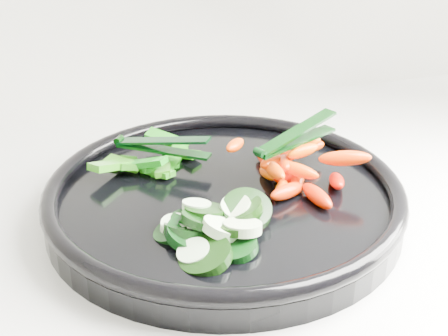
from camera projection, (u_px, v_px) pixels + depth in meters
name	position (u px, v px, depth m)	size (l,w,h in m)	color
veggie_tray	(224.00, 197.00, 0.65)	(0.39, 0.39, 0.04)	black
cucumber_pile	(208.00, 227.00, 0.58)	(0.13, 0.12, 0.04)	black
carrot_pile	(294.00, 166.00, 0.67)	(0.14, 0.15, 0.05)	#EB2800
pepper_pile	(149.00, 162.00, 0.70)	(0.13, 0.10, 0.04)	#24720A
tong_carrot	(294.00, 138.00, 0.66)	(0.11, 0.06, 0.02)	black
tong_pepper	(160.00, 145.00, 0.70)	(0.10, 0.08, 0.02)	black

